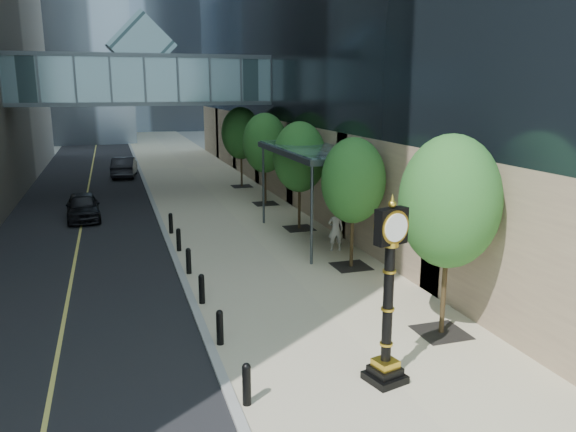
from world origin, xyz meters
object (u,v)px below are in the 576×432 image
(street_clock, at_px, (388,306))
(car_far, at_px, (124,167))
(car_near, at_px, (83,206))
(pedestrian, at_px, (336,229))

(street_clock, bearing_deg, car_far, 83.80)
(car_near, xyz_separation_m, car_far, (2.59, 14.92, 0.08))
(street_clock, distance_m, pedestrian, 11.29)
(car_near, relative_size, car_far, 0.87)
(car_far, bearing_deg, street_clock, 104.78)
(pedestrian, height_order, car_far, pedestrian)
(pedestrian, relative_size, car_far, 0.39)
(street_clock, height_order, car_far, street_clock)
(pedestrian, bearing_deg, street_clock, 84.32)
(street_clock, relative_size, car_far, 0.93)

